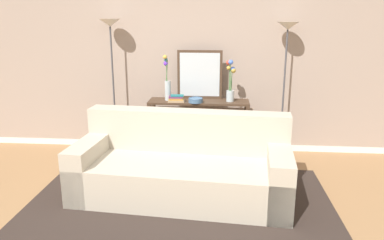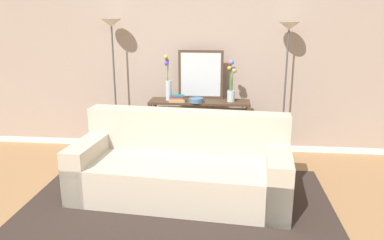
{
  "view_description": "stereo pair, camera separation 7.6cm",
  "coord_description": "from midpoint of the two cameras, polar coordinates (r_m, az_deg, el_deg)",
  "views": [
    {
      "loc": [
        0.46,
        -2.92,
        1.89
      ],
      "look_at": [
        0.09,
        1.38,
        0.7
      ],
      "focal_mm": 34.91,
      "sensor_mm": 36.0,
      "label": 1
    },
    {
      "loc": [
        0.53,
        -2.91,
        1.89
      ],
      "look_at": [
        0.09,
        1.38,
        0.7
      ],
      "focal_mm": 34.91,
      "sensor_mm": 36.0,
      "label": 2
    }
  ],
  "objects": [
    {
      "name": "ground_plane",
      "position": [
        3.51,
        -3.3,
        -17.29
      ],
      "size": [
        16.0,
        16.0,
        0.02
      ],
      "primitive_type": "cube",
      "color": "#9E754C"
    },
    {
      "name": "wall_mirror",
      "position": [
        5.14,
        1.77,
        6.94
      ],
      "size": [
        0.62,
        0.02,
        0.66
      ],
      "color": "#473323",
      "rests_on": "console_table"
    },
    {
      "name": "console_table",
      "position": [
        5.11,
        1.58,
        0.29
      ],
      "size": [
        1.36,
        0.36,
        0.8
      ],
      "color": "#473323",
      "rests_on": "ground"
    },
    {
      "name": "fruit_bowl",
      "position": [
        4.94,
        1.1,
        3.06
      ],
      "size": [
        0.19,
        0.19,
        0.06
      ],
      "color": "#4C7093",
      "rests_on": "console_table"
    },
    {
      "name": "back_wall",
      "position": [
        5.35,
        0.58,
        11.04
      ],
      "size": [
        12.0,
        0.15,
        2.96
      ],
      "color": "white",
      "rests_on": "ground"
    },
    {
      "name": "area_rug",
      "position": [
        4.06,
        -1.35,
        -12.18
      ],
      "size": [
        3.16,
        1.86,
        0.01
      ],
      "color": "#332823",
      "rests_on": "ground"
    },
    {
      "name": "floor_lamp_right",
      "position": [
        5.07,
        14.8,
        9.88
      ],
      "size": [
        0.28,
        0.28,
        1.83
      ],
      "color": "#4C4C51",
      "rests_on": "ground"
    },
    {
      "name": "vase_tall_flowers",
      "position": [
        5.06,
        -3.23,
        5.57
      ],
      "size": [
        0.1,
        0.09,
        0.61
      ],
      "color": "silver",
      "rests_on": "console_table"
    },
    {
      "name": "couch",
      "position": [
        4.08,
        -1.01,
        -7.35
      ],
      "size": [
        2.34,
        1.15,
        0.88
      ],
      "color": "#BCB29E",
      "rests_on": "ground"
    },
    {
      "name": "floor_lamp_left",
      "position": [
        5.25,
        -11.61,
        10.54
      ],
      "size": [
        0.28,
        0.28,
        1.87
      ],
      "color": "#4C4C51",
      "rests_on": "ground"
    },
    {
      "name": "book_row_under_console",
      "position": [
        5.3,
        -2.06,
        -4.81
      ],
      "size": [
        0.43,
        0.18,
        0.13
      ],
      "color": "#B77F33",
      "rests_on": "ground"
    },
    {
      "name": "book_stack",
      "position": [
        4.98,
        -1.88,
        3.28
      ],
      "size": [
        0.22,
        0.14,
        0.09
      ],
      "color": "tan",
      "rests_on": "console_table"
    },
    {
      "name": "vase_short_flowers",
      "position": [
        4.98,
        6.49,
        5.67
      ],
      "size": [
        0.13,
        0.12,
        0.56
      ],
      "color": "silver",
      "rests_on": "console_table"
    }
  ]
}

